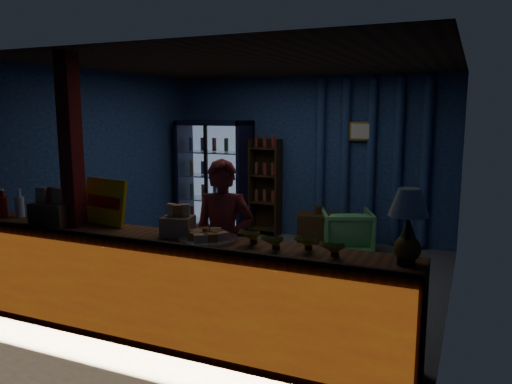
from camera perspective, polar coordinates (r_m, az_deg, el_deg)
ground at (r=6.38m, az=-0.23°, el=-9.54°), size 4.60×4.60×0.00m
room_walls at (r=6.06m, az=-0.24°, el=4.65°), size 4.60×4.60×4.60m
counter at (r=4.64m, az=-10.06°, el=-10.78°), size 4.40×0.57×0.99m
support_post at (r=5.10m, az=-20.13°, el=0.16°), size 0.16×0.16×2.60m
beverage_cooler at (r=8.52m, az=-4.50°, el=1.66°), size 1.20×0.62×1.90m
bottle_shelf at (r=8.30m, az=1.14°, el=0.52°), size 0.50×0.28×1.60m
curtain_folds at (r=7.83m, az=12.97°, el=3.48°), size 1.74×0.14×2.50m
framed_picture at (r=7.78m, az=11.94°, el=6.81°), size 0.36×0.04×0.28m
shopkeeper at (r=4.78m, az=-3.77°, el=-5.92°), size 0.67×0.53×1.61m
green_chair at (r=7.33m, az=10.30°, el=-4.53°), size 0.92×0.93×0.65m
side_table at (r=7.49m, az=7.12°, el=-4.53°), size 0.71×0.59×0.67m
yellow_sign at (r=5.11m, az=-16.92°, el=-1.06°), size 0.57×0.21×0.45m
soda_bottles at (r=5.91m, az=-26.56°, el=-1.33°), size 0.40×0.17×0.30m
snack_box_left at (r=5.23m, az=-22.17°, el=-2.15°), size 0.39×0.34×0.38m
snack_box_centre at (r=4.51m, az=-8.92°, el=-3.71°), size 0.31×0.27×0.29m
pastry_tray at (r=4.34m, az=-5.51°, el=-5.16°), size 0.52×0.52×0.08m
banana_bunches at (r=4.01m, az=4.01°, el=-5.64°), size 0.94×0.28×0.15m
table_lamp at (r=3.71m, az=17.06°, el=-1.49°), size 0.29×0.29×0.56m
pineapple at (r=3.82m, az=16.94°, el=-5.74°), size 0.20×0.20×0.34m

